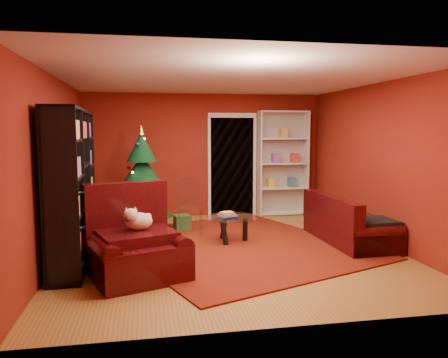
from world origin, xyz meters
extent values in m
cube|color=olive|center=(0.00, 0.00, -0.03)|extent=(5.00, 5.50, 0.05)
cube|color=silver|center=(0.00, 0.00, 2.62)|extent=(5.00, 5.50, 0.05)
cube|color=maroon|center=(0.00, 2.77, 1.30)|extent=(5.00, 0.05, 2.60)
cube|color=maroon|center=(-2.52, 0.00, 1.30)|extent=(0.05, 5.50, 2.60)
cube|color=maroon|center=(2.52, 0.00, 1.30)|extent=(0.05, 5.50, 2.60)
cube|color=maroon|center=(0.14, 0.19, 0.01)|extent=(4.52, 4.84, 0.02)
cube|color=#1A877B|center=(-1.75, 1.59, 0.14)|extent=(0.37, 0.37, 0.28)
cube|color=#285929|center=(-0.60, 1.41, 0.14)|extent=(0.32, 0.32, 0.28)
cube|color=maroon|center=(-0.95, 1.98, 0.10)|extent=(0.22, 0.22, 0.20)
camera|label=1|loc=(-1.25, -6.49, 1.83)|focal=35.00mm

